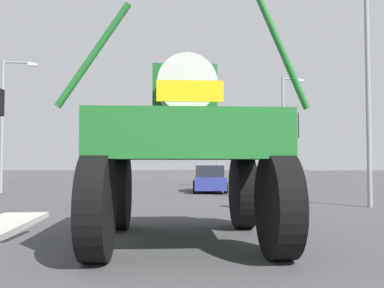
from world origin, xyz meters
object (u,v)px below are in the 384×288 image
Objects in this scene: traffic_signal_near_right at (294,138)px; traffic_signal_far_left at (216,147)px; streetlight_far_right at (285,125)px; sedan_ahead at (209,179)px; oversize_sprayer at (185,148)px; streetlight_near_right at (371,84)px; streetlight_far_left at (5,118)px.

traffic_signal_near_right is 0.91× the size of traffic_signal_far_left.
traffic_signal_near_right is at bearing -106.82° from streetlight_far_right.
traffic_signal_near_right reaches higher than sedan_ahead.
streetlight_near_right is (7.61, 6.04, 2.67)m from oversize_sprayer.
traffic_signal_far_left reaches higher than traffic_signal_near_right.
streetlight_far_left is 18.07m from streetlight_far_right.
streetlight_far_right reaches higher than streetlight_far_left.
traffic_signal_near_right is at bearing -166.29° from sedan_ahead.
streetlight_far_right reaches higher than oversize_sprayer.
streetlight_far_right reaches higher than traffic_signal_far_left.
streetlight_near_right is 1.10× the size of streetlight_far_right.
sedan_ahead is at bearing -1.02° from streetlight_far_left.
traffic_signal_far_left is at bearing 20.23° from streetlight_far_left.
streetlight_far_right reaches higher than traffic_signal_near_right.
streetlight_near_right is at bearing -93.86° from streetlight_far_right.
streetlight_near_right is at bearing -49.86° from oversize_sprayer.
traffic_signal_near_right is 15.09m from traffic_signal_far_left.
sedan_ahead is at bearing -103.34° from traffic_signal_far_left.
oversize_sprayer is 1.28× the size of sedan_ahead.
streetlight_far_left is (-11.46, 0.20, 3.47)m from sedan_ahead.
streetlight_far_right reaches higher than sedan_ahead.
streetlight_far_left is at bearing 152.28° from streetlight_near_right.
oversize_sprayer is 21.22m from streetlight_far_right.
oversize_sprayer reaches higher than traffic_signal_far_left.
oversize_sprayer is 0.64× the size of streetlight_near_right.
streetlight_far_left is 0.96× the size of streetlight_far_right.
streetlight_far_right is (17.49, 4.55, 0.11)m from streetlight_far_left.
traffic_signal_near_right is 16.72m from streetlight_far_left.
sedan_ahead is 0.57× the size of streetlight_far_left.
sedan_ahead is 1.11× the size of traffic_signal_far_left.
streetlight_near_right is 1.14× the size of streetlight_far_left.
streetlight_far_right is at bearing 86.14° from streetlight_near_right.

